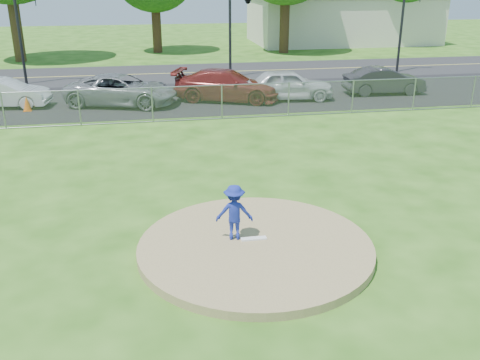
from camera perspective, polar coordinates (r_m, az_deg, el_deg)
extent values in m
plane|color=#275713|center=(21.63, -3.78, 5.07)|extent=(120.00, 120.00, 0.00)
cylinder|color=#907B4F|center=(12.39, 1.66, -7.19)|extent=(5.40, 5.40, 0.20)
cube|color=white|center=(12.50, 1.47, -6.28)|extent=(0.60, 0.15, 0.04)
cube|color=gray|center=(23.37, -4.40, 8.17)|extent=(40.00, 0.06, 1.50)
cube|color=black|center=(27.90, -5.35, 8.71)|extent=(50.00, 8.00, 0.01)
cube|color=#232326|center=(35.25, -6.49, 11.28)|extent=(60.00, 7.00, 0.01)
cube|color=beige|center=(52.13, 10.78, 16.44)|extent=(16.00, 9.00, 4.00)
cylinder|color=#3C2B16|center=(42.71, -22.77, 14.86)|extent=(0.78, 0.78, 4.90)
cylinder|color=#392215|center=(44.86, -8.88, 15.75)|extent=(0.72, 0.72, 3.85)
cylinder|color=#392414|center=(44.28, 4.77, 16.30)|extent=(0.76, 0.76, 4.55)
cylinder|color=#3B2315|center=(50.96, 16.39, 15.99)|extent=(0.74, 0.74, 4.20)
cylinder|color=black|center=(33.49, -22.46, 14.19)|extent=(0.16, 0.16, 5.60)
cylinder|color=black|center=(33.24, -1.07, 15.68)|extent=(0.16, 0.16, 5.60)
cylinder|color=black|center=(36.63, 16.83, 15.33)|extent=(0.16, 0.16, 5.60)
imported|color=navy|center=(12.29, -0.61, -3.46)|extent=(0.92, 0.62, 1.32)
cone|color=orange|center=(26.87, -21.78, 7.59)|extent=(0.36, 0.36, 0.70)
imported|color=silver|center=(27.94, -23.83, 8.47)|extent=(4.26, 1.93, 1.35)
imported|color=slate|center=(26.68, -12.51, 9.36)|extent=(5.77, 3.90, 1.47)
imported|color=maroon|center=(27.04, -1.41, 10.06)|extent=(5.69, 3.87, 1.53)
imported|color=silver|center=(27.36, 5.19, 10.11)|extent=(4.61, 2.19, 1.52)
imported|color=#28282B|center=(29.63, 15.13, 10.19)|extent=(4.24, 1.62, 1.38)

